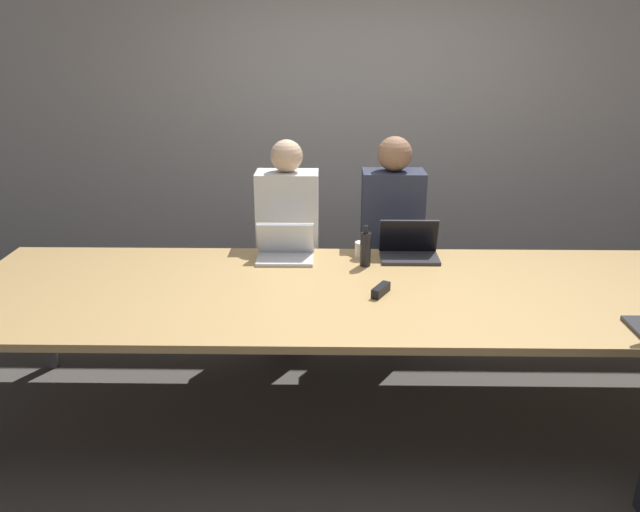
# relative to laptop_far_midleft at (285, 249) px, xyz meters

# --- Properties ---
(ground_plane) EXTENTS (24.00, 24.00, 0.00)m
(ground_plane) POSITION_rel_laptop_far_midleft_xyz_m (0.51, -0.46, -0.82)
(ground_plane) COLOR #4C4742
(curtain_wall) EXTENTS (12.00, 0.06, 2.80)m
(curtain_wall) POSITION_rel_laptop_far_midleft_xyz_m (0.51, 1.49, 0.58)
(curtain_wall) COLOR #BCB7B2
(curtain_wall) RESTS_ON ground_plane
(conference_table) EXTENTS (4.44, 1.30, 0.76)m
(conference_table) POSITION_rel_laptop_far_midleft_xyz_m (0.51, -0.46, -0.11)
(conference_table) COLOR tan
(conference_table) RESTS_ON ground_plane
(laptop_far_midleft) EXTENTS (0.34, 0.23, 0.23)m
(laptop_far_midleft) POSITION_rel_laptop_far_midleft_xyz_m (0.00, 0.00, 0.00)
(laptop_far_midleft) COLOR silver
(laptop_far_midleft) RESTS_ON conference_table
(person_far_midleft) EXTENTS (0.40, 0.24, 1.41)m
(person_far_midleft) POSITION_rel_laptop_far_midleft_xyz_m (-0.01, 0.38, -0.14)
(person_far_midleft) COLOR #2D2D38
(person_far_midleft) RESTS_ON ground_plane
(laptop_far_center) EXTENTS (0.35, 0.23, 0.23)m
(laptop_far_center) POSITION_rel_laptop_far_midleft_xyz_m (0.75, 0.04, 0.00)
(laptop_far_center) COLOR #333338
(laptop_far_center) RESTS_ON conference_table
(person_far_center) EXTENTS (0.40, 0.24, 1.43)m
(person_far_center) POSITION_rel_laptop_far_midleft_xyz_m (0.68, 0.42, -0.12)
(person_far_center) COLOR #2D2D38
(person_far_center) RESTS_ON ground_plane
(cup_far_center) EXTENTS (0.08, 0.08, 0.10)m
(cup_far_center) POSITION_rel_laptop_far_midleft_xyz_m (0.46, 0.03, -0.02)
(cup_far_center) COLOR white
(cup_far_center) RESTS_ON conference_table
(bottle_far_center) EXTENTS (0.06, 0.06, 0.24)m
(bottle_far_center) POSITION_rel_laptop_far_midleft_xyz_m (0.47, -0.10, 0.04)
(bottle_far_center) COLOR black
(bottle_far_center) RESTS_ON conference_table
(stapler) EXTENTS (0.11, 0.15, 0.05)m
(stapler) POSITION_rel_laptop_far_midleft_xyz_m (0.53, -0.53, -0.04)
(stapler) COLOR black
(stapler) RESTS_ON conference_table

